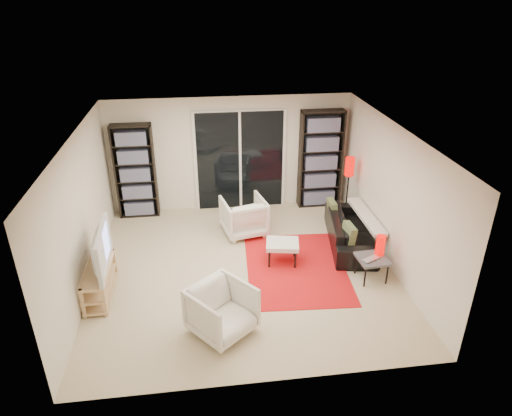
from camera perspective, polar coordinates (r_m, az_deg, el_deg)
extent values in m
plane|color=beige|center=(7.90, -1.52, -7.59)|extent=(5.00, 5.00, 0.00)
cube|color=silver|center=(9.60, -3.23, 6.76)|extent=(5.00, 0.02, 2.40)
cube|color=silver|center=(5.19, 1.37, -11.83)|extent=(5.00, 0.02, 2.40)
cube|color=silver|center=(7.50, -20.99, -0.86)|extent=(0.02, 5.00, 2.40)
cube|color=silver|center=(7.93, 16.64, 1.29)|extent=(0.02, 5.00, 2.40)
cube|color=white|center=(6.86, -1.76, 9.31)|extent=(5.00, 5.00, 0.02)
cube|color=white|center=(9.64, -2.01, 5.92)|extent=(1.92, 0.06, 2.16)
cube|color=black|center=(9.61, -1.98, 5.84)|extent=(1.80, 0.02, 2.10)
cube|color=white|center=(9.60, -1.98, 5.82)|extent=(0.05, 0.02, 2.10)
cube|color=black|center=(9.59, -14.84, 4.45)|extent=(0.80, 0.30, 1.95)
cube|color=#923078|center=(9.58, -14.85, 4.40)|extent=(0.70, 0.22, 1.85)
cube|color=black|center=(9.82, 8.05, 6.05)|extent=(0.90, 0.30, 2.10)
cube|color=#923078|center=(9.80, 8.08, 6.01)|extent=(0.80, 0.22, 2.00)
cube|color=#E8BA8B|center=(7.42, -19.18, -7.25)|extent=(0.36, 1.13, 0.04)
cube|color=#E8BA8B|center=(7.55, -18.93, -8.72)|extent=(0.36, 1.13, 0.03)
cube|color=#E8BA8B|center=(7.65, -18.72, -9.89)|extent=(0.36, 1.13, 0.04)
cube|color=#E8BA8B|center=(7.17, -20.82, -11.12)|extent=(0.05, 0.05, 0.50)
cube|color=#E8BA8B|center=(8.01, -19.37, -6.62)|extent=(0.05, 0.05, 0.50)
cube|color=#E8BA8B|center=(7.10, -18.42, -11.08)|extent=(0.05, 0.05, 0.50)
cube|color=#E8BA8B|center=(7.95, -17.24, -6.54)|extent=(0.05, 0.05, 0.50)
imported|color=black|center=(7.24, -19.43, -4.94)|extent=(0.19, 1.15, 0.66)
cube|color=red|center=(7.94, 5.01, -7.43)|extent=(1.82, 2.37, 0.01)
imported|color=black|center=(8.67, 11.73, -2.72)|extent=(1.05, 2.02, 0.56)
imported|color=silver|center=(8.80, -1.54, -1.02)|extent=(0.93, 0.95, 0.73)
imported|color=silver|center=(6.44, -4.28, -12.65)|extent=(1.10, 1.10, 0.72)
cube|color=silver|center=(7.90, 3.33, -4.54)|extent=(0.63, 0.54, 0.08)
cylinder|color=black|center=(7.85, 1.67, -6.44)|extent=(0.04, 0.04, 0.32)
cylinder|color=black|center=(8.16, 1.71, -5.06)|extent=(0.04, 0.04, 0.32)
cylinder|color=black|center=(7.86, 4.93, -6.50)|extent=(0.04, 0.04, 0.32)
cylinder|color=black|center=(8.17, 4.84, -5.12)|extent=(0.04, 0.04, 0.32)
cube|color=#4B4C51|center=(7.69, 14.35, -6.19)|extent=(0.51, 0.51, 0.04)
cylinder|color=black|center=(7.57, 13.47, -8.34)|extent=(0.03, 0.03, 0.38)
cylinder|color=black|center=(7.86, 12.36, -6.82)|extent=(0.03, 0.03, 0.38)
cylinder|color=black|center=(7.73, 16.07, -7.92)|extent=(0.03, 0.03, 0.38)
cylinder|color=black|center=(8.01, 14.89, -6.45)|extent=(0.03, 0.03, 0.38)
imported|color=silver|center=(7.60, 14.43, -6.33)|extent=(0.36, 0.31, 0.02)
cylinder|color=#CC0502|center=(7.72, 15.28, -4.51)|extent=(0.15, 0.15, 0.34)
cylinder|color=black|center=(9.62, 11.01, -1.39)|extent=(0.21, 0.21, 0.03)
cylinder|color=black|center=(9.40, 11.27, 1.31)|extent=(0.03, 0.03, 1.03)
cylinder|color=#CC0502|center=(9.14, 11.63, 5.11)|extent=(0.19, 0.19, 0.37)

